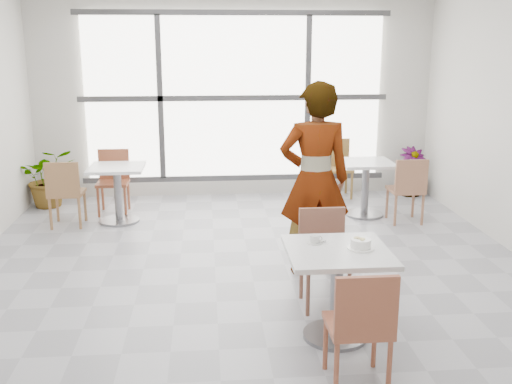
{
  "coord_description": "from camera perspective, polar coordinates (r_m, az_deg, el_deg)",
  "views": [
    {
      "loc": [
        -0.44,
        -5.48,
        2.33
      ],
      "look_at": [
        0.0,
        -0.3,
        1.0
      ],
      "focal_mm": 41.59,
      "sensor_mm": 36.0,
      "label": 1
    }
  ],
  "objects": [
    {
      "name": "bg_chair_right_near",
      "position": [
        7.92,
        14.4,
        0.54
      ],
      "size": [
        0.42,
        0.42,
        0.87
      ],
      "rotation": [
        0.0,
        0.0,
        3.14
      ],
      "color": "#A36C4F",
      "rests_on": "ground"
    },
    {
      "name": "window",
      "position": [
        8.96,
        -2.07,
        9.04
      ],
      "size": [
        4.6,
        0.07,
        2.52
      ],
      "color": "white",
      "rests_on": "ground"
    },
    {
      "name": "wall_front",
      "position": [
        2.19,
        7.25,
        -8.06
      ],
      "size": [
        6.0,
        0.0,
        6.0
      ],
      "primitive_type": "plane",
      "rotation": [
        -1.57,
        0.0,
        0.0
      ],
      "color": "silver",
      "rests_on": "ground"
    },
    {
      "name": "bg_table_left",
      "position": [
        7.95,
        -13.17,
        0.57
      ],
      "size": [
        0.7,
        0.7,
        0.75
      ],
      "color": "white",
      "rests_on": "ground"
    },
    {
      "name": "coffee_cup",
      "position": [
        4.8,
        5.68,
        -4.57
      ],
      "size": [
        0.16,
        0.13,
        0.07
      ],
      "color": "silver",
      "rests_on": "main_table"
    },
    {
      "name": "person",
      "position": [
        5.94,
        5.68,
        1.16
      ],
      "size": [
        0.72,
        0.48,
        1.96
      ],
      "primitive_type": "imported",
      "rotation": [
        0.0,
        0.0,
        3.16
      ],
      "color": "black",
      "rests_on": "ground"
    },
    {
      "name": "bg_chair_right_far",
      "position": [
        9.17,
        7.77,
        2.72
      ],
      "size": [
        0.42,
        0.42,
        0.87
      ],
      "color": "olive",
      "rests_on": "ground"
    },
    {
      "name": "bg_chair_left_far",
      "position": [
        8.44,
        -13.55,
        1.43
      ],
      "size": [
        0.42,
        0.42,
        0.87
      ],
      "color": "#A25537",
      "rests_on": "ground"
    },
    {
      "name": "chair_near",
      "position": [
        4.13,
        10.07,
        -12.19
      ],
      "size": [
        0.42,
        0.42,
        0.87
      ],
      "rotation": [
        0.0,
        0.0,
        3.14
      ],
      "color": "#9B523A",
      "rests_on": "ground"
    },
    {
      "name": "plant_left",
      "position": [
        9.0,
        -19.3,
        1.32
      ],
      "size": [
        0.93,
        0.86,
        0.85
      ],
      "primitive_type": "imported",
      "rotation": [
        0.0,
        0.0,
        0.31
      ],
      "color": "#3F833A",
      "rests_on": "ground"
    },
    {
      "name": "bg_table_right",
      "position": [
        8.17,
        10.49,
        1.08
      ],
      "size": [
        0.7,
        0.7,
        0.75
      ],
      "color": "white",
      "rests_on": "ground"
    },
    {
      "name": "oatmeal_bowl",
      "position": [
        4.71,
        10.04,
        -4.91
      ],
      "size": [
        0.21,
        0.21,
        0.09
      ],
      "color": "white",
      "rests_on": "main_table"
    },
    {
      "name": "floor",
      "position": [
        5.97,
        -0.25,
        -8.62
      ],
      "size": [
        7.0,
        7.0,
        0.0
      ],
      "primitive_type": "plane",
      "color": "#9E9EA5",
      "rests_on": "ground"
    },
    {
      "name": "plant_right",
      "position": [
        9.43,
        14.71,
        1.91
      ],
      "size": [
        0.48,
        0.48,
        0.75
      ],
      "primitive_type": "imported",
      "rotation": [
        0.0,
        0.0,
        0.18
      ],
      "color": "#57874A",
      "rests_on": "ground"
    },
    {
      "name": "main_table",
      "position": [
        4.77,
        7.79,
        -8.06
      ],
      "size": [
        0.8,
        0.8,
        0.75
      ],
      "color": "silver",
      "rests_on": "ground"
    },
    {
      "name": "chair_far",
      "position": [
        5.38,
        6.51,
        -5.61
      ],
      "size": [
        0.42,
        0.42,
        0.87
      ],
      "color": "brown",
      "rests_on": "ground"
    },
    {
      "name": "wall_back",
      "position": [
        9.03,
        -2.09,
        9.08
      ],
      "size": [
        6.0,
        0.0,
        6.0
      ],
      "primitive_type": "plane",
      "rotation": [
        1.57,
        0.0,
        0.0
      ],
      "color": "silver",
      "rests_on": "ground"
    },
    {
      "name": "bg_chair_left_near",
      "position": [
        7.89,
        -17.89,
        0.25
      ],
      "size": [
        0.42,
        0.42,
        0.87
      ],
      "rotation": [
        0.0,
        0.0,
        3.14
      ],
      "color": "#996A43",
      "rests_on": "ground"
    }
  ]
}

